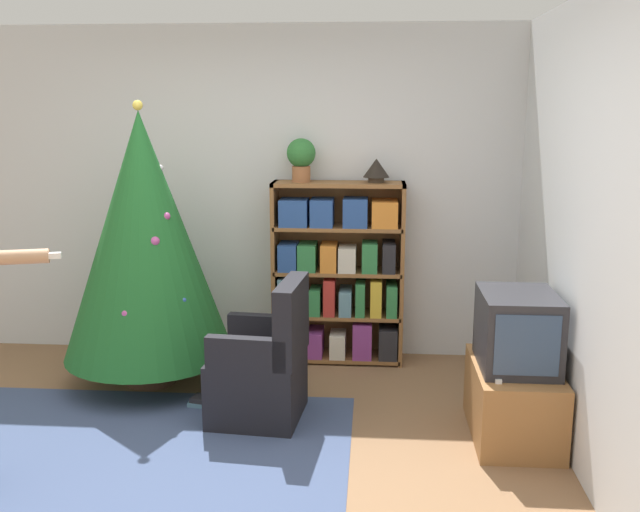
# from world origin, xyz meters

# --- Properties ---
(ground_plane) EXTENTS (14.00, 14.00, 0.00)m
(ground_plane) POSITION_xyz_m (0.00, 0.00, 0.00)
(ground_plane) COLOR #846042
(wall_back) EXTENTS (8.00, 0.10, 2.60)m
(wall_back) POSITION_xyz_m (0.00, 2.13, 1.30)
(wall_back) COLOR silver
(wall_back) RESTS_ON ground_plane
(wall_right) EXTENTS (0.10, 8.00, 2.60)m
(wall_right) POSITION_xyz_m (2.03, 0.00, 1.30)
(wall_right) COLOR silver
(wall_right) RESTS_ON ground_plane
(area_rug) EXTENTS (2.56, 1.69, 0.01)m
(area_rug) POSITION_xyz_m (-0.55, 0.29, 0.00)
(area_rug) COLOR #3D4C70
(area_rug) RESTS_ON ground_plane
(bookshelf) EXTENTS (1.01, 0.31, 1.42)m
(bookshelf) POSITION_xyz_m (0.57, 1.90, 0.69)
(bookshelf) COLOR brown
(bookshelf) RESTS_ON ground_plane
(tv_stand) EXTENTS (0.49, 0.80, 0.45)m
(tv_stand) POSITION_xyz_m (1.71, 0.65, 0.23)
(tv_stand) COLOR #996638
(tv_stand) RESTS_ON ground_plane
(television) EXTENTS (0.44, 0.56, 0.45)m
(television) POSITION_xyz_m (1.71, 0.65, 0.68)
(television) COLOR #28282D
(television) RESTS_ON tv_stand
(game_remote) EXTENTS (0.04, 0.12, 0.02)m
(game_remote) POSITION_xyz_m (1.56, 0.42, 0.46)
(game_remote) COLOR white
(game_remote) RESTS_ON tv_stand
(christmas_tree) EXTENTS (1.20, 1.20, 2.03)m
(christmas_tree) POSITION_xyz_m (-0.76, 1.34, 1.08)
(christmas_tree) COLOR #4C3323
(christmas_tree) RESTS_ON ground_plane
(armchair) EXTENTS (0.62, 0.61, 0.92)m
(armchair) POSITION_xyz_m (0.15, 0.79, 0.32)
(armchair) COLOR black
(armchair) RESTS_ON ground_plane
(potted_plant) EXTENTS (0.22, 0.22, 0.33)m
(potted_plant) POSITION_xyz_m (0.29, 1.91, 1.61)
(potted_plant) COLOR #935B38
(potted_plant) RESTS_ON bookshelf
(table_lamp) EXTENTS (0.20, 0.20, 0.18)m
(table_lamp) POSITION_xyz_m (0.86, 1.91, 1.52)
(table_lamp) COLOR #473828
(table_lamp) RESTS_ON bookshelf
(book_pile_near_tree) EXTENTS (0.22, 0.16, 0.06)m
(book_pile_near_tree) POSITION_xyz_m (-0.28, 0.95, 0.03)
(book_pile_near_tree) COLOR #5B899E
(book_pile_near_tree) RESTS_ON ground_plane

